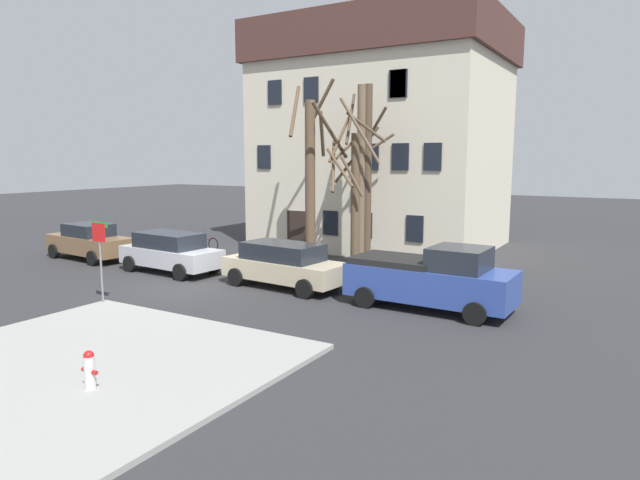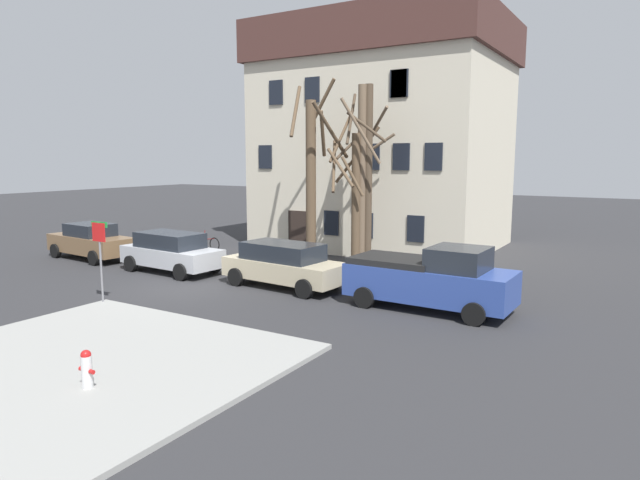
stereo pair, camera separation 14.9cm
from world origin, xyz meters
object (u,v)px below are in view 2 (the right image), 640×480
object	(u,v)px
street_sign_pole	(100,247)
tree_bare_far	(362,174)
tree_bare_near	(312,174)
tree_bare_end	(367,173)
tree_bare_mid	(353,193)
car_brown_sedan	(91,241)
pickup_truck_blue	(431,278)
bicycle_leaning	(208,243)
building_main	(384,135)
car_beige_wagon	(284,264)
car_silver_wagon	(171,252)
fire_hydrant	(87,368)

from	to	relation	value
street_sign_pole	tree_bare_far	bearing A→B (deg)	66.23
tree_bare_near	tree_bare_end	distance (m)	2.53
tree_bare_mid	tree_bare_end	xyz separation A→B (m)	(0.42, 0.40, 0.82)
tree_bare_near	street_sign_pole	bearing A→B (deg)	-101.82
tree_bare_mid	car_brown_sedan	size ratio (longest dim) A/B	1.40
tree_bare_mid	pickup_truck_blue	xyz separation A→B (m)	(5.19, -4.58, -2.29)
tree_bare_near	bicycle_leaning	bearing A→B (deg)	176.90
building_main	bicycle_leaning	distance (m)	11.02
car_beige_wagon	bicycle_leaning	bearing A→B (deg)	149.61
street_sign_pole	car_brown_sedan	bearing A→B (deg)	145.48
tree_bare_end	car_brown_sedan	world-z (taller)	tree_bare_end
tree_bare_mid	bicycle_leaning	distance (m)	9.18
car_silver_wagon	pickup_truck_blue	distance (m)	11.30
car_beige_wagon	bicycle_leaning	size ratio (longest dim) A/B	2.80
tree_bare_end	car_beige_wagon	bearing A→B (deg)	-100.73
tree_bare_far	car_beige_wagon	distance (m)	5.78
tree_bare_end	street_sign_pole	distance (m)	11.23
car_beige_wagon	street_sign_pole	distance (m)	6.37
car_brown_sedan	pickup_truck_blue	xyz separation A→B (m)	(16.88, -0.17, 0.15)
building_main	pickup_truck_blue	xyz separation A→B (m)	(6.98, -11.43, -4.96)
street_sign_pole	pickup_truck_blue	bearing A→B (deg)	28.66
pickup_truck_blue	street_sign_pole	size ratio (longest dim) A/B	1.92
building_main	tree_bare_end	bearing A→B (deg)	-71.00
tree_bare_far	tree_bare_end	world-z (taller)	tree_bare_end
tree_bare_far	tree_bare_end	xyz separation A→B (m)	(0.14, 0.14, 0.02)
building_main	fire_hydrant	distance (m)	22.08
building_main	car_beige_wagon	size ratio (longest dim) A/B	2.52
tree_bare_far	street_sign_pole	size ratio (longest dim) A/B	2.84
tree_bare_mid	car_beige_wagon	size ratio (longest dim) A/B	1.40
tree_bare_far	pickup_truck_blue	distance (m)	7.55
building_main	tree_bare_mid	distance (m)	7.56
street_sign_pole	bicycle_leaning	world-z (taller)	street_sign_pole
tree_bare_near	tree_bare_far	bearing A→B (deg)	7.05
tree_bare_near	tree_bare_far	xyz separation A→B (m)	(2.35, 0.29, 0.04)
tree_bare_mid	car_silver_wagon	distance (m)	8.06
tree_bare_mid	tree_bare_far	distance (m)	0.89
tree_bare_mid	car_beige_wagon	world-z (taller)	tree_bare_mid
car_beige_wagon	pickup_truck_blue	distance (m)	5.69
car_beige_wagon	street_sign_pole	xyz separation A→B (m)	(-3.58, -5.17, 1.05)
fire_hydrant	bicycle_leaning	world-z (taller)	bicycle_leaning
tree_bare_end	car_beige_wagon	distance (m)	5.93
tree_bare_end	street_sign_pole	size ratio (longest dim) A/B	2.85
tree_bare_mid	building_main	bearing A→B (deg)	104.70
street_sign_pole	car_beige_wagon	bearing A→B (deg)	55.28
car_silver_wagon	fire_hydrant	size ratio (longest dim) A/B	5.84
tree_bare_far	pickup_truck_blue	size ratio (longest dim) A/B	1.48
tree_bare_mid	fire_hydrant	size ratio (longest dim) A/B	8.56
building_main	street_sign_pole	size ratio (longest dim) A/B	4.52
tree_bare_near	tree_bare_mid	size ratio (longest dim) A/B	1.20
street_sign_pole	car_silver_wagon	bearing A→B (deg)	112.18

